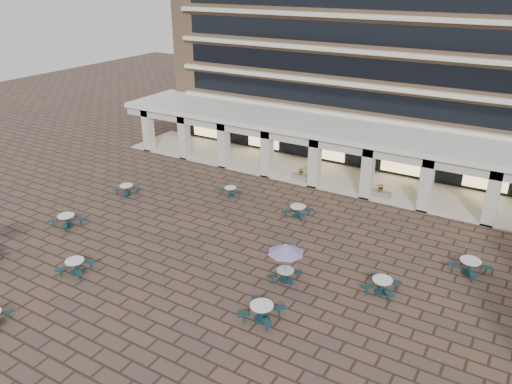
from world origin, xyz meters
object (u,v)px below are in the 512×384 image
picnic_table_0 (67,220)px  picnic_table_2 (262,311)px  planter_left (301,176)px  planter_right (381,192)px

picnic_table_0 → picnic_table_2: size_ratio=0.96×
picnic_table_0 → planter_left: 17.94m
picnic_table_2 → picnic_table_0: bearing=171.9°
planter_right → planter_left: bearing=-180.0°
picnic_table_0 → planter_left: bearing=59.3°
picnic_table_0 → planter_right: bearing=45.1°
planter_left → planter_right: (6.53, 0.00, 0.02)m
picnic_table_0 → planter_left: size_ratio=1.26×
picnic_table_0 → planter_right: (16.40, 14.98, -0.05)m
planter_right → picnic_table_2: bearing=-91.7°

